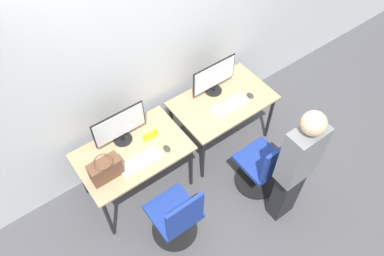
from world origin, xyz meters
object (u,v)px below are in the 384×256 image
office_chair_left (177,219)px  mouse_left (167,149)px  mouse_right (250,95)px  monitor_right (214,77)px  office_chair_right (263,167)px  monitor_left (120,126)px  keyboard_left (140,162)px  handbag (105,169)px  keyboard_right (230,106)px  person_right (296,167)px

office_chair_left → mouse_left: bearing=63.4°
mouse_left → office_chair_left: office_chair_left is taller
office_chair_left → mouse_right: office_chair_left is taller
mouse_right → monitor_right: bearing=131.5°
mouse_left → monitor_right: (0.88, 0.36, 0.20)m
mouse_left → office_chair_right: size_ratio=0.10×
monitor_left → office_chair_right: bearing=-40.6°
keyboard_left → handbag: size_ratio=1.44×
monitor_right → keyboard_right: (0.00, -0.29, -0.20)m
person_right → keyboard_left: bearing=137.8°
monitor_left → monitor_right: size_ratio=1.00×
monitor_left → office_chair_left: monitor_left is taller
office_chair_left → monitor_left: bearing=91.9°
monitor_left → monitor_right: 1.17m
mouse_left → person_right: 1.25m
keyboard_left → office_chair_left: office_chair_left is taller
keyboard_right → person_right: person_right is taller
mouse_right → handbag: bearing=179.0°
mouse_left → monitor_right: bearing=22.5°
office_chair_left → monitor_right: monitor_right is taller
mouse_left → mouse_right: size_ratio=1.00×
keyboard_right → handbag: bearing=179.5°
monitor_left → keyboard_right: size_ratio=1.29×
keyboard_left → monitor_right: monitor_right is taller
office_chair_left → keyboard_right: 1.33m
keyboard_left → mouse_left: mouse_left is taller
keyboard_right → mouse_right: bearing=-4.1°
monitor_left → keyboard_left: monitor_left is taller
monitor_left → office_chair_right: size_ratio=0.62×
keyboard_left → mouse_right: bearing=0.8°
office_chair_right → handbag: 1.66m
monitor_right → person_right: size_ratio=0.35×
person_right → keyboard_right: bearing=85.4°
person_right → handbag: (-1.42, 1.03, -0.04)m
monitor_right → handbag: monitor_right is taller
office_chair_left → mouse_right: bearing=21.9°
keyboard_left → handbag: (-0.33, 0.05, 0.11)m
monitor_right → office_chair_right: size_ratio=0.62×
mouse_left → office_chair_right: bearing=-35.5°
keyboard_right → office_chair_right: office_chair_right is taller
monitor_left → monitor_right: (1.17, -0.01, 0.00)m
mouse_right → handbag: handbag is taller
mouse_left → keyboard_right: bearing=4.5°
handbag → mouse_left: bearing=-7.4°
office_chair_left → person_right: size_ratio=0.56×
office_chair_left → person_right: bearing=-22.3°
keyboard_left → office_chair_left: 0.66m
monitor_right → mouse_right: (0.28, -0.31, -0.20)m
monitor_left → mouse_right: size_ratio=6.19×
office_chair_left → keyboard_right: size_ratio=2.07×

